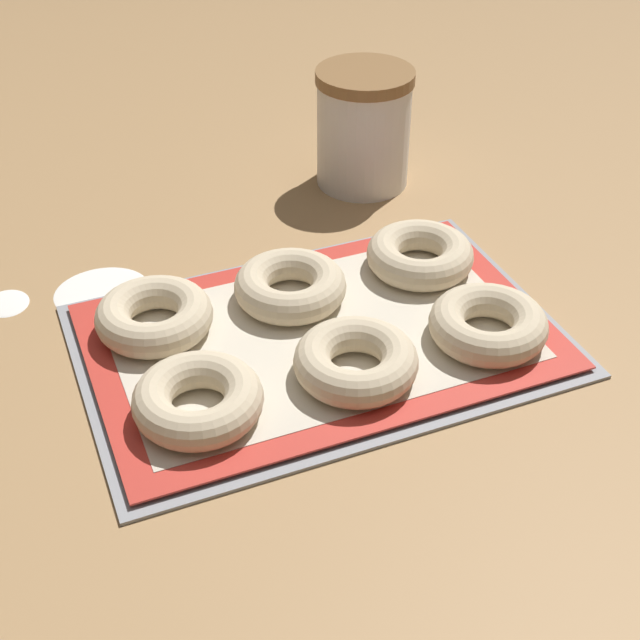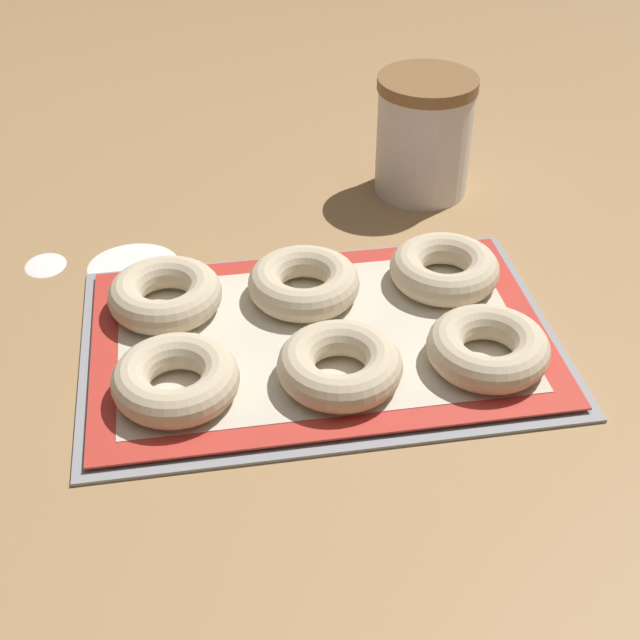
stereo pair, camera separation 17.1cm
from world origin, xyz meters
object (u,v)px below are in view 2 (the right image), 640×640
object	(u,v)px
bagel_front_center	(340,365)
bagel_back_left	(165,294)
bagel_front_right	(488,348)
bagel_back_right	(444,269)
baking_tray	(320,339)
flour_canister	(424,135)
bagel_front_left	(176,379)
bagel_back_center	(307,282)

from	to	relation	value
bagel_front_center	bagel_back_left	world-z (taller)	same
bagel_front_right	bagel_back_right	size ratio (longest dim) A/B	1.00
baking_tray	flour_canister	world-z (taller)	flour_canister
bagel_front_right	bagel_back_right	bearing A→B (deg)	91.72
bagel_front_left	bagel_front_right	world-z (taller)	same
bagel_back_left	bagel_back_center	world-z (taller)	same
bagel_back_right	flour_canister	bearing A→B (deg)	81.68
bagel_front_right	baking_tray	bearing A→B (deg)	155.35
bagel_back_center	bagel_back_left	bearing A→B (deg)	178.92
bagel_back_center	bagel_front_center	bearing A→B (deg)	-85.88
baking_tray	bagel_front_left	distance (m)	0.17
bagel_front_left	bagel_back_center	xyz separation A→B (m)	(0.15, 0.14, 0.00)
baking_tray	bagel_front_right	xyz separation A→B (m)	(0.16, -0.07, 0.03)
bagel_back_center	flour_canister	xyz separation A→B (m)	(0.20, 0.24, 0.05)
bagel_front_left	bagel_front_right	xyz separation A→B (m)	(0.32, -0.00, 0.00)
baking_tray	flour_canister	distance (m)	0.38
bagel_front_center	bagel_back_center	world-z (taller)	same
baking_tray	bagel_back_left	xyz separation A→B (m)	(-0.16, 0.08, 0.03)
baking_tray	bagel_back_right	size ratio (longest dim) A/B	4.03
baking_tray	bagel_front_right	world-z (taller)	bagel_front_right
bagel_front_right	bagel_back_right	world-z (taller)	same
bagel_back_left	bagel_back_right	distance (m)	0.32
bagel_back_left	flour_canister	world-z (taller)	flour_canister
baking_tray	bagel_back_left	world-z (taller)	bagel_back_left
bagel_back_center	bagel_back_right	xyz separation A→B (m)	(0.16, 0.00, 0.00)
baking_tray	bagel_front_left	world-z (taller)	bagel_front_left
bagel_back_right	flour_canister	size ratio (longest dim) A/B	0.78
bagel_back_left	bagel_front_center	bearing A→B (deg)	-41.79
bagel_back_left	bagel_back_center	bearing A→B (deg)	-1.08
baking_tray	bagel_front_left	size ratio (longest dim) A/B	4.03
bagel_front_center	flour_canister	distance (m)	0.44
bagel_front_right	bagel_back_center	size ratio (longest dim) A/B	1.00
bagel_back_left	bagel_front_left	bearing A→B (deg)	-87.50
bagel_front_left	bagel_front_center	distance (m)	0.16
flour_canister	bagel_back_right	bearing A→B (deg)	-98.32
bagel_front_left	bagel_back_left	size ratio (longest dim) A/B	1.00
baking_tray	bagel_front_left	bearing A→B (deg)	-155.29
baking_tray	bagel_front_right	size ratio (longest dim) A/B	4.03
bagel_front_right	bagel_back_center	world-z (taller)	same
baking_tray	bagel_back_center	world-z (taller)	bagel_back_center
baking_tray	bagel_back_right	bearing A→B (deg)	24.85
bagel_front_right	bagel_back_right	xyz separation A→B (m)	(-0.00, 0.15, 0.00)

